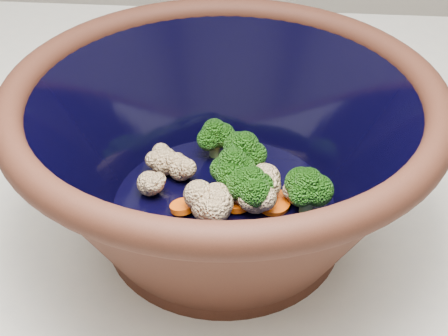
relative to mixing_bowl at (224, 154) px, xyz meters
The scene contains 2 objects.
mixing_bowl is the anchor object (origin of this frame).
vegetable_pile 0.04m from the mixing_bowl, 40.89° to the left, with size 0.19×0.18×0.05m.
Camera 1 is at (0.11, -0.44, 1.34)m, focal length 50.00 mm.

